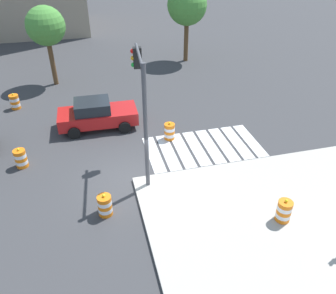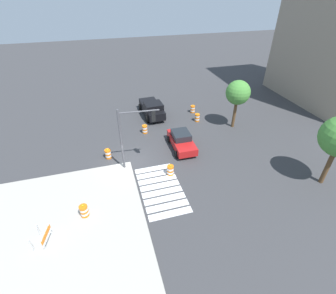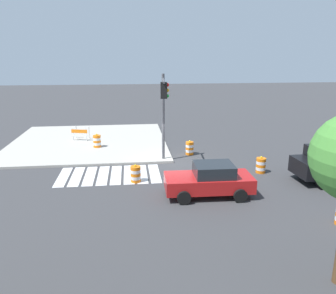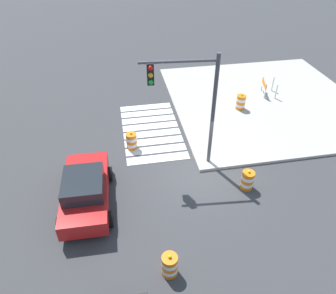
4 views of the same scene
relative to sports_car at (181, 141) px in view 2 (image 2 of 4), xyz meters
The scene contains 14 objects.
ground_plane 5.42m from the sports_car, 78.21° to the right, with size 120.00×120.00×0.00m, color #38383A.
sidewalk_corner 13.31m from the sports_car, 57.75° to the right, with size 12.00×12.00×0.15m, color #ADA89E.
crosswalk_stripes 6.20m from the sports_car, 34.04° to the right, with size 5.85×3.20×0.02m.
sports_car is the anchor object (origin of this frame).
pickup_truck 7.55m from the sports_car, behind, with size 5.23×2.53×1.92m.
traffic_barrel_near_corner 5.96m from the sports_car, 143.00° to the left, with size 0.56×0.56×1.02m.
traffic_barrel_crosswalk_end 4.24m from the sports_car, 31.58° to the right, with size 0.56×0.56×1.02m.
traffic_barrel_median_near 7.08m from the sports_car, 92.28° to the right, with size 0.56×0.56×1.02m.
traffic_barrel_median_far 4.78m from the sports_car, 142.99° to the right, with size 0.56×0.56×1.02m.
traffic_barrel_far_curb 8.06m from the sports_car, 151.03° to the left, with size 0.56×0.56×1.02m.
traffic_barrel_on_sidewalk 11.16m from the sports_car, 55.72° to the right, with size 0.56×0.56×1.02m.
construction_barricade 13.95m from the sports_car, 55.96° to the right, with size 1.38×1.05×1.00m.
traffic_light_pole 5.91m from the sports_car, 69.27° to the right, with size 0.52×3.28×5.50m.
street_tree_streetside_mid 8.01m from the sports_car, 108.98° to the left, with size 2.55×2.55×5.32m.
Camera 2 is at (17.76, -1.65, 13.63)m, focal length 26.13 mm.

